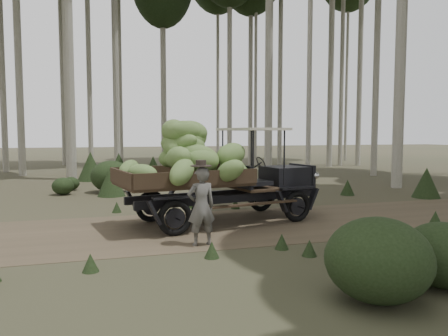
% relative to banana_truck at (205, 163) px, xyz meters
% --- Properties ---
extents(ground, '(120.00, 120.00, 0.00)m').
position_rel_banana_truck_xyz_m(ground, '(-1.15, -0.29, -1.51)').
color(ground, '#473D2B').
rests_on(ground, ground).
extents(dirt_track, '(70.00, 4.00, 0.01)m').
position_rel_banana_truck_xyz_m(dirt_track, '(-1.15, -0.29, -1.50)').
color(dirt_track, brown).
rests_on(dirt_track, ground).
extents(banana_truck, '(5.31, 3.01, 2.56)m').
position_rel_banana_truck_xyz_m(banana_truck, '(0.00, 0.00, 0.00)').
color(banana_truck, black).
rests_on(banana_truck, ground).
extents(farmer, '(0.60, 0.46, 1.69)m').
position_rel_banana_truck_xyz_m(farmer, '(-0.54, -1.84, -0.71)').
color(farmer, '#53514C').
rests_on(farmer, ground).
extents(undergrowth, '(22.92, 22.17, 1.34)m').
position_rel_banana_truck_xyz_m(undergrowth, '(-0.58, 0.14, -0.97)').
color(undergrowth, '#233319').
rests_on(undergrowth, ground).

